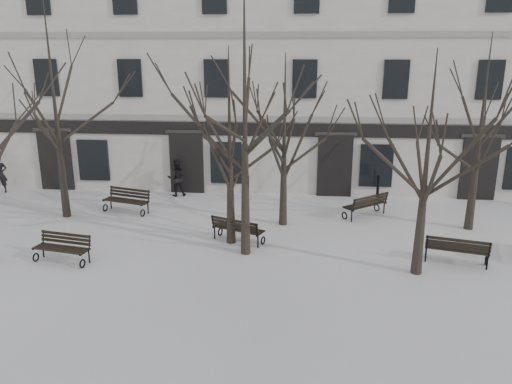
# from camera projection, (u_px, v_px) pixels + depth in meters

# --- Properties ---
(ground) EXTENTS (100.00, 100.00, 0.00)m
(ground) POSITION_uv_depth(u_px,v_px,m) (241.00, 262.00, 16.30)
(ground) COLOR white
(ground) RESTS_ON ground
(building) EXTENTS (40.40, 10.20, 11.40)m
(building) POSITION_uv_depth(u_px,v_px,m) (267.00, 71.00, 27.18)
(building) COLOR silver
(building) RESTS_ON ground
(tree_1) EXTENTS (4.76, 4.76, 6.80)m
(tree_1) POSITION_uv_depth(u_px,v_px,m) (229.00, 125.00, 16.76)
(tree_1) COLOR black
(tree_1) RESTS_ON ground
(tree_2) EXTENTS (6.28, 6.28, 8.98)m
(tree_2) POSITION_uv_depth(u_px,v_px,m) (245.00, 85.00, 15.43)
(tree_2) COLOR black
(tree_2) RESTS_ON ground
(tree_3) EXTENTS (4.71, 4.71, 6.73)m
(tree_3) POSITION_uv_depth(u_px,v_px,m) (429.00, 139.00, 14.33)
(tree_3) COLOR black
(tree_3) RESTS_ON ground
(tree_4) EXTENTS (6.20, 6.20, 8.86)m
(tree_4) POSITION_uv_depth(u_px,v_px,m) (52.00, 80.00, 19.17)
(tree_4) COLOR black
(tree_4) RESTS_ON ground
(tree_5) EXTENTS (4.60, 4.60, 6.57)m
(tree_5) POSITION_uv_depth(u_px,v_px,m) (285.00, 121.00, 18.65)
(tree_5) COLOR black
(tree_5) RESTS_ON ground
(tree_6) EXTENTS (5.09, 5.09, 7.28)m
(tree_6) POSITION_uv_depth(u_px,v_px,m) (483.00, 111.00, 18.03)
(tree_6) COLOR black
(tree_6) RESTS_ON ground
(bench_0) EXTENTS (1.94, 1.02, 0.94)m
(bench_0) POSITION_uv_depth(u_px,v_px,m) (63.00, 247.00, 16.18)
(bench_0) COLOR black
(bench_0) RESTS_ON ground
(bench_1) EXTENTS (1.99, 1.39, 0.96)m
(bench_1) POSITION_uv_depth(u_px,v_px,m) (237.00, 229.00, 17.80)
(bench_1) COLOR black
(bench_1) RESTS_ON ground
(bench_2) EXTENTS (2.04, 1.16, 0.98)m
(bench_2) POSITION_uv_depth(u_px,v_px,m) (457.00, 249.00, 15.98)
(bench_2) COLOR black
(bench_2) RESTS_ON ground
(bench_3) EXTENTS (2.10, 1.27, 1.01)m
(bench_3) POSITION_uv_depth(u_px,v_px,m) (127.00, 200.00, 21.11)
(bench_3) COLOR black
(bench_3) RESTS_ON ground
(bench_4) EXTENTS (1.97, 1.79, 1.01)m
(bench_4) POSITION_uv_depth(u_px,v_px,m) (366.00, 204.00, 20.49)
(bench_4) COLOR black
(bench_4) RESTS_ON ground
(bollard_a) EXTENTS (0.15, 0.15, 1.15)m
(bollard_a) POSITION_uv_depth(u_px,v_px,m) (248.00, 186.00, 22.89)
(bollard_a) COLOR black
(bollard_a) RESTS_ON ground
(bollard_b) EXTENTS (0.16, 0.16, 1.21)m
(bollard_b) POSITION_uv_depth(u_px,v_px,m) (378.00, 187.00, 22.69)
(bollard_b) COLOR black
(bollard_b) RESTS_ON ground
(pedestrian_a) EXTENTS (0.77, 0.64, 1.81)m
(pedestrian_a) POSITION_uv_depth(u_px,v_px,m) (3.00, 192.00, 24.17)
(pedestrian_a) COLOR black
(pedestrian_a) RESTS_ON ground
(pedestrian_b) EXTENTS (1.00, 0.88, 1.73)m
(pedestrian_b) POSITION_uv_depth(u_px,v_px,m) (177.00, 196.00, 23.62)
(pedestrian_b) COLOR black
(pedestrian_b) RESTS_ON ground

